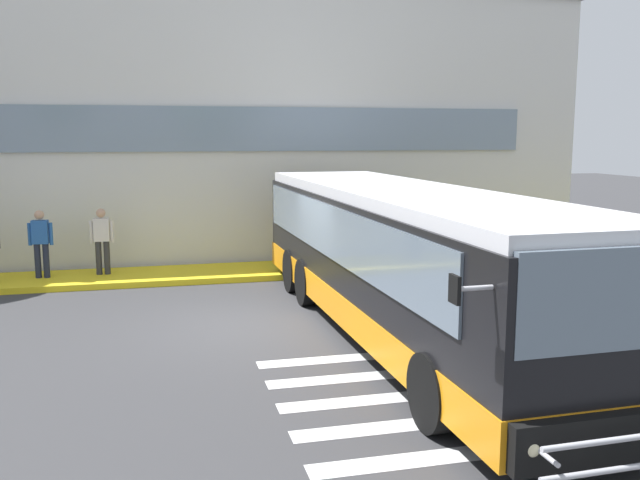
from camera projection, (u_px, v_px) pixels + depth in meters
ground_plane at (249, 325)px, 13.21m from camera, size 80.00×90.00×0.02m
bay_paint_stripes at (430, 394)px, 9.64m from camera, size 4.40×3.96×0.01m
terminal_building at (181, 126)px, 23.60m from camera, size 23.70×13.80×7.94m
boarding_curb at (224, 273)px, 17.80m from camera, size 25.90×2.00×0.15m
bus_main_foreground at (403, 263)px, 12.34m from camera, size 3.02×12.14×2.70m
passenger_by_doorway at (41, 240)px, 16.68m from camera, size 0.59×0.26×1.68m
passenger_at_curb_edge at (102, 236)px, 17.12m from camera, size 0.59×0.38×1.68m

